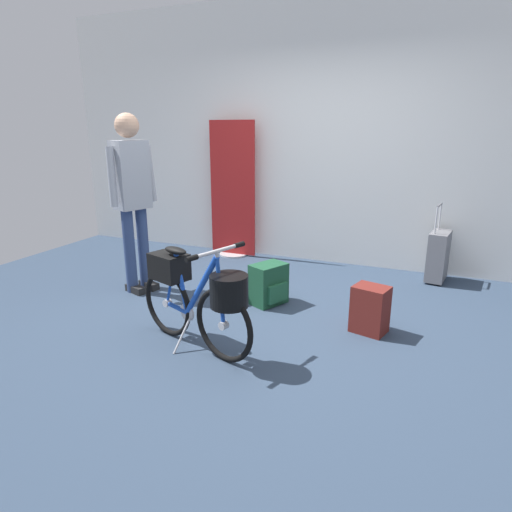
{
  "coord_description": "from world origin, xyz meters",
  "views": [
    {
      "loc": [
        1.22,
        -3.13,
        1.58
      ],
      "look_at": [
        -0.14,
        0.13,
        0.55
      ],
      "focal_mm": 30.7,
      "sensor_mm": 36.0,
      "label": 1
    }
  ],
  "objects_px": {
    "visitor_near_wall": "(132,192)",
    "rolling_suitcase": "(438,256)",
    "handbag_on_floor": "(269,284)",
    "folding_bike_foreground": "(197,295)",
    "backpack_on_floor": "(370,309)",
    "floor_banner_stand": "(233,197)"
  },
  "relations": [
    {
      "from": "visitor_near_wall",
      "to": "handbag_on_floor",
      "type": "relative_size",
      "value": 4.45
    },
    {
      "from": "folding_bike_foreground",
      "to": "backpack_on_floor",
      "type": "height_order",
      "value": "folding_bike_foreground"
    },
    {
      "from": "floor_banner_stand",
      "to": "handbag_on_floor",
      "type": "height_order",
      "value": "floor_banner_stand"
    },
    {
      "from": "visitor_near_wall",
      "to": "backpack_on_floor",
      "type": "bearing_deg",
      "value": -1.97
    },
    {
      "from": "floor_banner_stand",
      "to": "folding_bike_foreground",
      "type": "distance_m",
      "value": 2.55
    },
    {
      "from": "visitor_near_wall",
      "to": "handbag_on_floor",
      "type": "distance_m",
      "value": 1.58
    },
    {
      "from": "folding_bike_foreground",
      "to": "handbag_on_floor",
      "type": "distance_m",
      "value": 1.06
    },
    {
      "from": "rolling_suitcase",
      "to": "backpack_on_floor",
      "type": "distance_m",
      "value": 1.59
    },
    {
      "from": "folding_bike_foreground",
      "to": "visitor_near_wall",
      "type": "height_order",
      "value": "visitor_near_wall"
    },
    {
      "from": "visitor_near_wall",
      "to": "rolling_suitcase",
      "type": "bearing_deg",
      "value": 27.31
    },
    {
      "from": "rolling_suitcase",
      "to": "handbag_on_floor",
      "type": "distance_m",
      "value": 1.92
    },
    {
      "from": "folding_bike_foreground",
      "to": "rolling_suitcase",
      "type": "xyz_separation_m",
      "value": [
        1.6,
        2.3,
        -0.15
      ]
    },
    {
      "from": "visitor_near_wall",
      "to": "handbag_on_floor",
      "type": "height_order",
      "value": "visitor_near_wall"
    },
    {
      "from": "floor_banner_stand",
      "to": "handbag_on_floor",
      "type": "distance_m",
      "value": 1.79
    },
    {
      "from": "rolling_suitcase",
      "to": "backpack_on_floor",
      "type": "height_order",
      "value": "rolling_suitcase"
    },
    {
      "from": "visitor_near_wall",
      "to": "folding_bike_foreground",
      "type": "bearing_deg",
      "value": -35.95
    },
    {
      "from": "floor_banner_stand",
      "to": "visitor_near_wall",
      "type": "distance_m",
      "value": 1.58
    },
    {
      "from": "folding_bike_foreground",
      "to": "visitor_near_wall",
      "type": "distance_m",
      "value": 1.58
    },
    {
      "from": "visitor_near_wall",
      "to": "handbag_on_floor",
      "type": "xyz_separation_m",
      "value": [
        1.35,
        0.16,
        -0.81
      ]
    },
    {
      "from": "backpack_on_floor",
      "to": "rolling_suitcase",
      "type": "bearing_deg",
      "value": 72.73
    },
    {
      "from": "folding_bike_foreground",
      "to": "floor_banner_stand",
      "type": "bearing_deg",
      "value": 109.71
    },
    {
      "from": "folding_bike_foreground",
      "to": "visitor_near_wall",
      "type": "bearing_deg",
      "value": 144.05
    }
  ]
}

